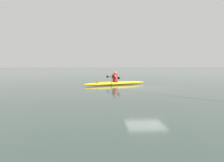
{
  "coord_description": "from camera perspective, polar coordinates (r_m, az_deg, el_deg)",
  "views": [
    {
      "loc": [
        3.2,
        13.71,
        1.58
      ],
      "look_at": [
        2.43,
        3.05,
        0.72
      ],
      "focal_mm": 34.18,
      "sensor_mm": 36.0,
      "label": 1
    }
  ],
  "objects": [
    {
      "name": "kayaker",
      "position": [
        15.98,
        0.78,
        1.03
      ],
      "size": [
        0.89,
        2.17,
        0.77
      ],
      "color": "red",
      "rests_on": "kayak"
    },
    {
      "name": "kayak",
      "position": [
        16.04,
        0.95,
        -0.57
      ],
      "size": [
        4.9,
        2.38,
        0.27
      ],
      "color": "#EAB214",
      "rests_on": "ground"
    },
    {
      "name": "ground_plane",
      "position": [
        14.17,
        8.96,
        -1.87
      ],
      "size": [
        160.0,
        160.0,
        0.0
      ],
      "primitive_type": "plane",
      "color": "#384742"
    }
  ]
}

